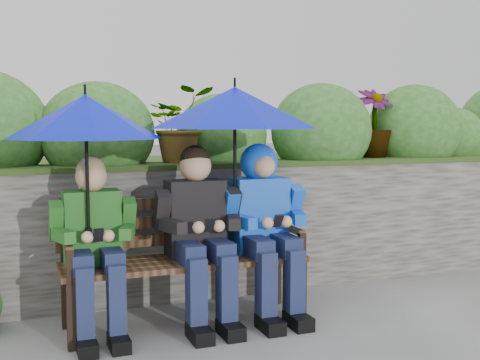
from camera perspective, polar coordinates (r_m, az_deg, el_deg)
name	(u,v)px	position (r m, az deg, el deg)	size (l,w,h in m)	color
ground	(245,321)	(4.18, 0.50, -13.20)	(60.00, 60.00, 0.00)	#5C5C5C
garden_backdrop	(179,199)	(5.50, -5.81, -1.77)	(8.00, 2.84, 1.77)	#4A453C
park_bench	(182,250)	(4.07, -5.48, -6.67)	(1.61, 0.47, 0.85)	black
boy_left	(94,239)	(3.86, -13.65, -5.42)	(0.52, 0.61, 1.13)	#22611F
boy_middle	(200,228)	(3.99, -3.84, -4.55)	(0.57, 0.66, 1.19)	black
boy_right	(265,216)	(4.15, 2.35, -3.45)	(0.57, 0.69, 1.19)	blue
umbrella_left	(86,117)	(3.77, -14.43, 5.83)	(0.93, 0.93, 0.91)	#0010C6
umbrella_right	(235,108)	(4.05, -0.50, 6.88)	(1.14, 1.14, 0.96)	#0010C6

